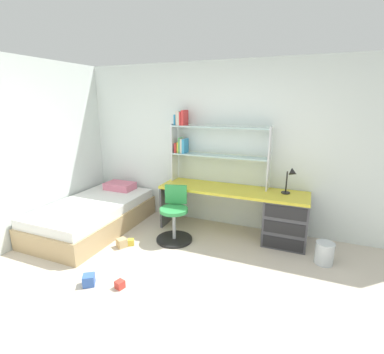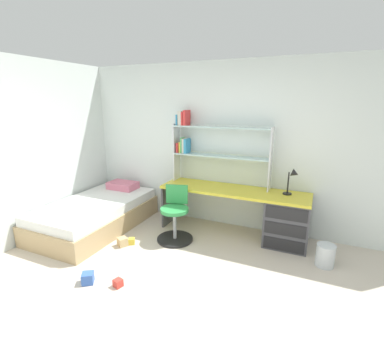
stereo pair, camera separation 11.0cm
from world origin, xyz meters
TOP-DOWN VIEW (x-y plane):
  - ground_plane at (0.00, 0.00)m, footprint 5.97×5.44m
  - room_shell at (-1.20, 1.18)m, footprint 5.97×5.44m
  - desk at (0.69, 1.91)m, footprint 2.15×0.58m
  - bookshelf_hutch at (-0.36, 2.08)m, footprint 1.51×0.22m
  - desk_lamp at (0.92, 1.96)m, footprint 0.20×0.17m
  - swivel_chair at (-0.58, 1.39)m, footprint 0.52×0.52m
  - bed_platform at (-1.91, 1.25)m, footprint 1.11×1.94m
  - waste_bin at (1.41, 1.52)m, footprint 0.22×0.22m
  - toy_block_yellow_0 at (-1.07, 1.00)m, footprint 0.12×0.12m
  - toy_block_blue_1 at (-0.98, 0.07)m, footprint 0.17×0.17m
  - toy_block_natural_2 at (-1.16, 0.91)m, footprint 0.16×0.16m
  - toy_block_red_3 at (-0.64, 0.16)m, footprint 0.10×0.10m

SIDE VIEW (x-z plane):
  - ground_plane at x=0.00m, z-range -0.02..0.00m
  - toy_block_yellow_0 at x=-1.07m, z-range 0.00..0.08m
  - toy_block_red_3 at x=-0.64m, z-range 0.00..0.09m
  - toy_block_natural_2 at x=-1.16m, z-range 0.00..0.12m
  - toy_block_blue_1 at x=-0.98m, z-range 0.00..0.12m
  - waste_bin at x=1.41m, z-range 0.00..0.28m
  - bed_platform at x=-1.91m, z-range -0.06..0.50m
  - swivel_chair at x=-0.58m, z-range -0.08..0.70m
  - desk at x=0.69m, z-range 0.04..0.75m
  - desk_lamp at x=0.92m, z-range 0.76..1.15m
  - room_shell at x=-1.20m, z-range 0.00..2.54m
  - bookshelf_hutch at x=-0.36m, z-range 0.79..1.91m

